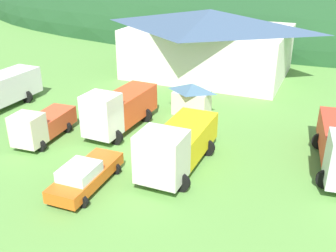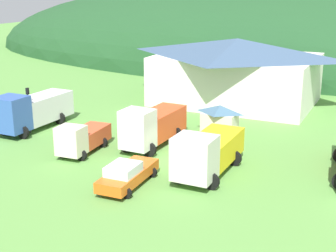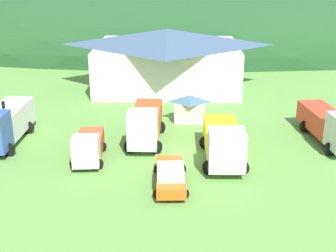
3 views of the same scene
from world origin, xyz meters
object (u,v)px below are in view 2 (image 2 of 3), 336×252
Objects in this scene: heavy_rig_white at (152,125)px; play_shed_cream at (220,119)px; light_truck_cream at (81,138)px; flatbed_truck_yellow at (207,152)px; traffic_cone_near_pickup at (142,163)px; service_pickup_orange at (127,174)px; depot_building at (237,70)px; box_truck_blue at (32,110)px; traffic_light_west at (29,106)px.

play_shed_cream is at bearing 146.43° from heavy_rig_white.
flatbed_truck_yellow is at bearing 86.14° from light_truck_cream.
service_pickup_orange is at bearing -74.42° from traffic_cone_near_pickup.
depot_building is 21.45m from flatbed_truck_yellow.
heavy_rig_white is 7.19m from flatbed_truck_yellow.
heavy_rig_white reaches higher than traffic_cone_near_pickup.
heavy_rig_white is at bearing 93.02° from box_truck_blue.
box_truck_blue is 8.31m from light_truck_cream.
service_pickup_orange is at bearing 53.73° from light_truck_cream.
traffic_cone_near_pickup is (-1.15, 4.11, -0.83)m from service_pickup_orange.
depot_building reaches higher than service_pickup_orange.
traffic_light_west reaches higher than service_pickup_orange.
light_truck_cream reaches higher than traffic_cone_near_pickup.
box_truck_blue is at bearing 166.32° from traffic_cone_near_pickup.
box_truck_blue reaches higher than traffic_cone_near_pickup.
flatbed_truck_yellow is (2.36, -9.10, 0.34)m from play_shed_cream.
heavy_rig_white is (-3.79, -5.38, 0.42)m from play_shed_cream.
heavy_rig_white is at bearing -125.18° from play_shed_cream.
traffic_light_west is (0.58, -1.04, 0.68)m from box_truck_blue.
light_truck_cream is 0.74× the size of heavy_rig_white.
depot_building is at bearing 56.10° from traffic_light_west.
light_truck_cream is (-7.90, -9.21, -0.10)m from play_shed_cream.
traffic_cone_near_pickup is at bearing 76.74° from box_truck_blue.
flatbed_truck_yellow reaches higher than service_pickup_orange.
service_pickup_orange reaches higher than traffic_cone_near_pickup.
flatbed_truck_yellow is at bearing 133.54° from service_pickup_orange.
play_shed_cream is 6.60m from heavy_rig_white.
flatbed_truck_yellow is at bearing -75.45° from play_shed_cream.
flatbed_truck_yellow is at bearing -0.83° from traffic_cone_near_pickup.
box_truck_blue is 1.37m from traffic_light_west.
traffic_cone_near_pickup is (12.21, -2.08, -2.49)m from traffic_light_west.
traffic_cone_near_pickup is (-0.34, -20.76, -3.58)m from depot_building.
service_pickup_orange is (-3.93, -4.04, -0.84)m from flatbed_truck_yellow.
play_shed_cream is at bearing 134.89° from light_truck_cream.
depot_building is at bearing 101.41° from play_shed_cream.
light_truck_cream is at bearing -45.40° from heavy_rig_white.
depot_building is 2.28× the size of flatbed_truck_yellow.
depot_building is at bearing 160.72° from light_truck_cream.
play_shed_cream is 5.21× the size of traffic_cone_near_pickup.
box_truck_blue is 15.73m from service_pickup_orange.
heavy_rig_white is at bearing 106.51° from traffic_cone_near_pickup.
depot_building reaches higher than light_truck_cream.
depot_building is 3.21× the size of service_pickup_orange.
play_shed_cream is at bearing 170.94° from service_pickup_orange.
flatbed_truck_yellow reaches higher than play_shed_cream.
light_truck_cream is at bearing -89.47° from flatbed_truck_yellow.
traffic_light_west reaches higher than box_truck_blue.
heavy_rig_white is 12.39× the size of traffic_cone_near_pickup.
flatbed_truck_yellow is 12.92× the size of traffic_cone_near_pickup.
traffic_cone_near_pickup is at bearing 18.12° from heavy_rig_white.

